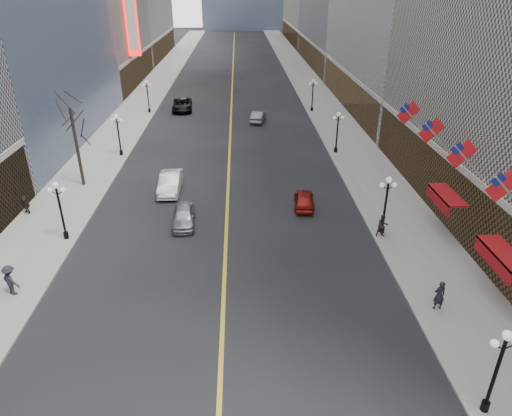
{
  "coord_description": "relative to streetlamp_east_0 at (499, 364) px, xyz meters",
  "views": [
    {
      "loc": [
        1.12,
        0.29,
        17.27
      ],
      "look_at": [
        1.82,
        18.61,
        8.09
      ],
      "focal_mm": 32.0,
      "sensor_mm": 36.0,
      "label": 1
    }
  ],
  "objects": [
    {
      "name": "flag_3",
      "position": [
        3.51,
        13.0,
        4.39
      ],
      "size": [
        2.87,
        0.12,
        2.87
      ],
      "color": "#B2B2B7",
      "rests_on": "ground"
    },
    {
      "name": "sidewalk_east",
      "position": [
        2.2,
        56.0,
        -2.83
      ],
      "size": [
        6.0,
        230.0,
        0.15
      ],
      "primitive_type": "cube",
      "color": "gray",
      "rests_on": "ground"
    },
    {
      "name": "flag_2",
      "position": [
        3.51,
        8.0,
        4.39
      ],
      "size": [
        2.87,
        0.12,
        2.87
      ],
      "color": "#B2B2B7",
      "rests_on": "ground"
    },
    {
      "name": "tree_west_far",
      "position": [
        -25.3,
        26.0,
        3.34
      ],
      "size": [
        3.6,
        3.6,
        7.92
      ],
      "color": "#2D231C",
      "rests_on": "sidewalk_west"
    },
    {
      "name": "theatre_marquee",
      "position": [
        -27.68,
        66.0,
        9.1
      ],
      "size": [
        2.0,
        0.55,
        12.0
      ],
      "color": "red",
      "rests_on": "ground"
    },
    {
      "name": "awning_b",
      "position": [
        4.3,
        8.0,
        0.18
      ],
      "size": [
        1.4,
        4.0,
        0.93
      ],
      "color": "maroon",
      "rests_on": "ground"
    },
    {
      "name": "flag_5",
      "position": [
        3.51,
        23.0,
        4.39
      ],
      "size": [
        2.87,
        0.12,
        2.87
      ],
      "color": "#B2B2B7",
      "rests_on": "ground"
    },
    {
      "name": "car_nb_near",
      "position": [
        -15.15,
        18.12,
        -2.17
      ],
      "size": [
        1.98,
        4.38,
        1.46
      ],
      "primitive_type": "imported",
      "rotation": [
        0.0,
        0.0,
        0.06
      ],
      "color": "gray",
      "rests_on": "ground"
    },
    {
      "name": "streetlamp_east_1",
      "position": [
        0.0,
        16.0,
        0.0
      ],
      "size": [
        1.26,
        0.44,
        4.52
      ],
      "color": "black",
      "rests_on": "sidewalk_east"
    },
    {
      "name": "car_nb_far",
      "position": [
        -18.98,
        53.31,
        -2.06
      ],
      "size": [
        3.28,
        6.27,
        1.69
      ],
      "primitive_type": "imported",
      "rotation": [
        0.0,
        0.0,
        0.08
      ],
      "color": "black",
      "rests_on": "ground"
    },
    {
      "name": "awning_c",
      "position": [
        4.3,
        16.0,
        0.18
      ],
      "size": [
        1.4,
        4.0,
        0.93
      ],
      "color": "maroon",
      "rests_on": "ground"
    },
    {
      "name": "ped_west_walk",
      "position": [
        -24.58,
        9.36,
        -1.76
      ],
      "size": [
        1.36,
        1.12,
        1.97
      ],
      "primitive_type": "imported",
      "rotation": [
        0.0,
        0.0,
        2.59
      ],
      "color": "black",
      "rests_on": "sidewalk_west"
    },
    {
      "name": "streetlamp_east_0",
      "position": [
        0.0,
        0.0,
        0.0
      ],
      "size": [
        1.26,
        0.44,
        4.52
      ],
      "color": "black",
      "rests_on": "sidewalk_east"
    },
    {
      "name": "streetlamp_west_2",
      "position": [
        -23.6,
        34.0,
        0.0
      ],
      "size": [
        1.26,
        0.44,
        4.52
      ],
      "color": "black",
      "rests_on": "sidewalk_west"
    },
    {
      "name": "car_nb_mid",
      "position": [
        -17.0,
        24.46,
        -2.05
      ],
      "size": [
        1.83,
        5.16,
        1.7
      ],
      "primitive_type": "imported",
      "rotation": [
        0.0,
        0.0,
        0.01
      ],
      "color": "silver",
      "rests_on": "ground"
    },
    {
      "name": "streetlamp_west_1",
      "position": [
        -23.6,
        16.0,
        0.0
      ],
      "size": [
        1.26,
        0.44,
        4.52
      ],
      "color": "black",
      "rests_on": "sidewalk_west"
    },
    {
      "name": "streetlamp_east_2",
      "position": [
        0.0,
        34.0,
        0.0
      ],
      "size": [
        1.26,
        0.44,
        4.52
      ],
      "color": "black",
      "rests_on": "sidewalk_east"
    },
    {
      "name": "car_sb_mid",
      "position": [
        -5.29,
        20.87,
        -2.21
      ],
      "size": [
        2.05,
        4.19,
        1.37
      ],
      "primitive_type": "imported",
      "rotation": [
        0.0,
        0.0,
        3.03
      ],
      "color": "maroon",
      "rests_on": "ground"
    },
    {
      "name": "lane_line",
      "position": [
        -11.8,
        66.0,
        -2.89
      ],
      "size": [
        0.25,
        200.0,
        0.02
      ],
      "primitive_type": "cube",
      "color": "gold",
      "rests_on": "ground"
    },
    {
      "name": "sidewalk_west",
      "position": [
        -25.8,
        56.0,
        -2.83
      ],
      "size": [
        6.0,
        230.0,
        0.15
      ],
      "primitive_type": "cube",
      "color": "gray",
      "rests_on": "ground"
    },
    {
      "name": "ped_west_far",
      "position": [
        -28.2,
        20.31,
        -2.0
      ],
      "size": [
        1.42,
        1.04,
        1.51
      ],
      "primitive_type": "imported",
      "rotation": [
        0.0,
        0.0,
        -0.52
      ],
      "color": "black",
      "rests_on": "sidewalk_west"
    },
    {
      "name": "flag_4",
      "position": [
        3.51,
        18.0,
        4.39
      ],
      "size": [
        2.87,
        0.12,
        2.87
      ],
      "color": "#B2B2B7",
      "rests_on": "ground"
    },
    {
      "name": "streetlamp_west_3",
      "position": [
        -23.6,
        52.0,
        0.0
      ],
      "size": [
        1.26,
        0.44,
        4.52
      ],
      "color": "black",
      "rests_on": "sidewalk_west"
    },
    {
      "name": "car_sb_far",
      "position": [
        -8.08,
        47.0,
        -2.16
      ],
      "size": [
        2.43,
        4.7,
        1.47
      ],
      "primitive_type": "imported",
      "rotation": [
        0.0,
        0.0,
        2.94
      ],
      "color": "#555B5E",
      "rests_on": "ground"
    },
    {
      "name": "ped_east_walk",
      "position": [
        -0.2,
        15.41,
        -1.86
      ],
      "size": [
        0.91,
        0.57,
        1.78
      ],
      "primitive_type": "imported",
      "rotation": [
        0.0,
        0.0,
        0.12
      ],
      "color": "black",
      "rests_on": "sidewalk_east"
    },
    {
      "name": "streetlamp_east_3",
      "position": [
        0.0,
        52.0,
        0.0
      ],
      "size": [
        1.26,
        0.44,
        4.52
      ],
      "color": "black",
      "rests_on": "sidewalk_east"
    },
    {
      "name": "ped_ne_corner",
      "position": [
        0.64,
        6.98,
        -1.81
      ],
      "size": [
        0.73,
        0.56,
        1.88
      ],
      "primitive_type": "imported",
      "rotation": [
        0.0,
        0.0,
        3.24
      ],
      "color": "black",
      "rests_on": "sidewalk_east"
    }
  ]
}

